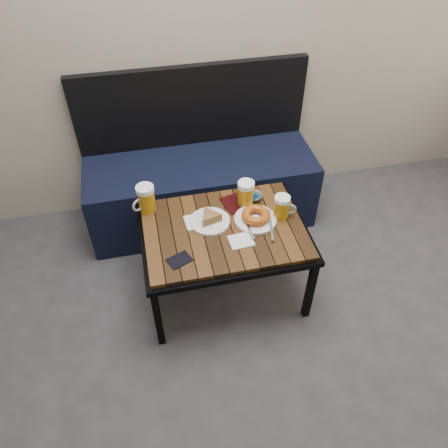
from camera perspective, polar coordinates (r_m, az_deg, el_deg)
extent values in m
cube|color=black|center=(2.80, -2.94, 4.35)|extent=(1.40, 0.50, 0.45)
cube|color=black|center=(2.72, -4.21, 15.13)|extent=(1.40, 0.05, 0.50)
cube|color=black|center=(2.19, -8.62, -12.06)|extent=(0.04, 0.03, 0.42)
cube|color=black|center=(2.30, 11.17, -8.50)|extent=(0.04, 0.03, 0.42)
cube|color=black|center=(2.55, -9.98, -1.75)|extent=(0.04, 0.04, 0.42)
cube|color=black|center=(2.65, 6.95, 0.84)|extent=(0.04, 0.04, 0.42)
cube|color=black|center=(2.22, 0.00, -1.21)|extent=(0.84, 0.62, 0.03)
cube|color=#39210D|center=(2.20, 0.00, -0.73)|extent=(0.80, 0.58, 0.02)
cylinder|color=#B0780E|center=(2.29, -10.08, 3.07)|extent=(0.12, 0.12, 0.12)
cylinder|color=white|center=(2.24, -10.31, 4.51)|extent=(0.09, 0.09, 0.03)
torus|color=#8C999E|center=(2.27, -11.11, 2.46)|extent=(0.07, 0.05, 0.08)
cylinder|color=#B0780E|center=(2.29, 2.85, 3.77)|extent=(0.10, 0.10, 0.11)
cylinder|color=white|center=(2.25, 2.91, 5.14)|extent=(0.09, 0.09, 0.03)
torus|color=#8C999E|center=(2.29, 4.07, 3.75)|extent=(0.07, 0.03, 0.07)
cylinder|color=#B0780E|center=(2.24, 7.49, 2.01)|extent=(0.10, 0.10, 0.10)
cylinder|color=white|center=(2.20, 7.64, 3.26)|extent=(0.08, 0.08, 0.02)
torus|color=#8C999E|center=(2.24, 8.63, 1.94)|extent=(0.07, 0.03, 0.06)
cylinder|color=white|center=(2.22, -1.86, 0.36)|extent=(0.20, 0.20, 0.01)
cylinder|color=white|center=(2.23, 4.12, 0.60)|extent=(0.22, 0.22, 0.01)
torus|color=#903C0D|center=(2.21, 4.16, 1.17)|extent=(0.14, 0.14, 0.05)
cube|color=#A5A8AD|center=(2.20, 6.12, -0.06)|extent=(0.06, 0.22, 0.00)
cube|color=#A5A8AD|center=(2.17, 3.26, -0.51)|extent=(0.02, 0.17, 0.00)
cube|color=white|center=(2.22, -3.66, 0.32)|extent=(0.12, 0.12, 0.01)
cube|color=#A5A8AD|center=(2.22, -3.67, 0.43)|extent=(0.04, 0.15, 0.00)
cube|color=white|center=(2.12, 2.24, -2.21)|extent=(0.12, 0.11, 0.01)
cube|color=black|center=(2.05, -5.84, -4.70)|extent=(0.13, 0.11, 0.01)
cube|color=black|center=(2.32, 1.25, 2.66)|extent=(0.14, 0.16, 0.01)
ellipsoid|color=navy|center=(2.34, 3.51, 3.64)|extent=(0.13, 0.09, 0.05)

